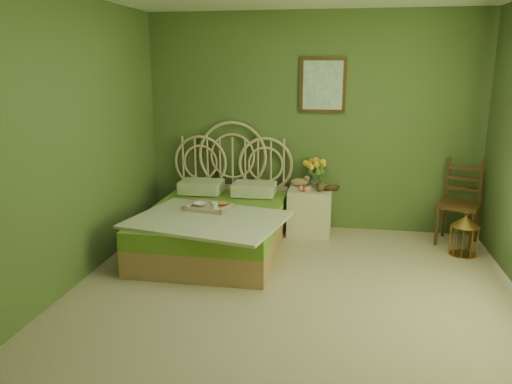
% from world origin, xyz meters
% --- Properties ---
extents(floor, '(4.50, 4.50, 0.00)m').
position_xyz_m(floor, '(0.00, 0.00, 0.00)').
color(floor, '#C6AE8F').
rests_on(floor, ground).
extents(wall_back, '(4.00, 0.00, 4.00)m').
position_xyz_m(wall_back, '(0.00, 2.25, 1.30)').
color(wall_back, '#506535').
rests_on(wall_back, floor).
extents(wall_left, '(0.00, 4.50, 4.50)m').
position_xyz_m(wall_left, '(-2.00, 0.00, 1.30)').
color(wall_left, '#506535').
rests_on(wall_left, floor).
extents(wall_art, '(0.54, 0.04, 0.64)m').
position_xyz_m(wall_art, '(0.12, 2.22, 1.75)').
color(wall_art, '#3D2310').
rests_on(wall_art, wall_back).
extents(bed, '(1.66, 2.10, 1.30)m').
position_xyz_m(bed, '(-0.96, 1.29, 0.29)').
color(bed, tan).
rests_on(bed, floor).
extents(nightstand, '(0.50, 0.50, 0.98)m').
position_xyz_m(nightstand, '(0.03, 1.99, 0.35)').
color(nightstand, '#EFE1C2').
rests_on(nightstand, floor).
extents(chair, '(0.55, 0.55, 0.95)m').
position_xyz_m(chair, '(1.70, 1.98, 0.53)').
color(chair, '#3D2310').
rests_on(chair, floor).
extents(birdcage, '(0.29, 0.29, 0.44)m').
position_xyz_m(birdcage, '(1.70, 1.54, 0.21)').
color(birdcage, '#AF7738').
rests_on(birdcage, floor).
extents(book_lower, '(0.18, 0.23, 0.02)m').
position_xyz_m(book_lower, '(0.20, 2.00, 0.56)').
color(book_lower, '#381E0F').
rests_on(book_lower, nightstand).
extents(book_upper, '(0.17, 0.22, 0.02)m').
position_xyz_m(book_upper, '(0.20, 2.00, 0.58)').
color(book_upper, '#472819').
rests_on(book_upper, nightstand).
extents(cereal_bowl, '(0.18, 0.18, 0.04)m').
position_xyz_m(cereal_bowl, '(-1.10, 1.20, 0.52)').
color(cereal_bowl, white).
rests_on(cereal_bowl, bed).
extents(coffee_cup, '(0.10, 0.10, 0.08)m').
position_xyz_m(coffee_cup, '(-0.92, 1.09, 0.54)').
color(coffee_cup, white).
rests_on(coffee_cup, bed).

